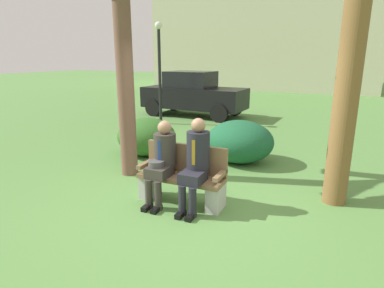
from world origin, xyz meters
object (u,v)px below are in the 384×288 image
(street_lamp, at_px, (159,62))
(seated_man_right, at_px, (196,160))
(seated_man_left, at_px, (162,158))
(parked_car_near, at_px, (193,94))
(shrub_near_bench, at_px, (147,136))
(shrub_mid_lawn, at_px, (240,141))
(building_backdrop, at_px, (269,7))
(park_bench, at_px, (183,178))

(street_lamp, bearing_deg, seated_man_right, -55.75)
(seated_man_left, relative_size, parked_car_near, 0.32)
(shrub_near_bench, bearing_deg, street_lamp, 114.54)
(parked_car_near, bearing_deg, shrub_near_bench, -77.75)
(shrub_near_bench, height_order, shrub_mid_lawn, shrub_mid_lawn)
(shrub_mid_lawn, bearing_deg, shrub_near_bench, -170.32)
(seated_man_left, distance_m, building_backdrop, 21.84)
(shrub_near_bench, xyz_separation_m, shrub_mid_lawn, (2.11, 0.36, 0.02))
(park_bench, bearing_deg, street_lamp, 122.77)
(seated_man_left, bearing_deg, shrub_near_bench, 127.35)
(shrub_near_bench, bearing_deg, seated_man_left, -52.65)
(park_bench, bearing_deg, building_backdrop, 98.69)
(seated_man_right, xyz_separation_m, shrub_mid_lawn, (-0.04, 2.43, -0.30))
(park_bench, xyz_separation_m, building_backdrop, (-3.20, 20.94, 5.29))
(shrub_near_bench, height_order, building_backdrop, building_backdrop)
(shrub_mid_lawn, distance_m, street_lamp, 4.91)
(seated_man_right, xyz_separation_m, building_backdrop, (-3.47, 21.06, 4.93))
(shrub_near_bench, bearing_deg, seated_man_right, -43.96)
(shrub_near_bench, distance_m, shrub_mid_lawn, 2.14)
(seated_man_right, height_order, street_lamp, street_lamp)
(shrub_near_bench, distance_m, parked_car_near, 5.26)
(seated_man_right, xyz_separation_m, shrub_near_bench, (-2.15, 2.07, -0.33))
(street_lamp, relative_size, building_backdrop, 0.21)
(park_bench, height_order, shrub_mid_lawn, shrub_mid_lawn)
(street_lamp, height_order, building_backdrop, building_backdrop)
(street_lamp, bearing_deg, shrub_near_bench, -65.46)
(street_lamp, bearing_deg, building_backdrop, 89.36)
(parked_car_near, bearing_deg, seated_man_right, -65.64)
(building_backdrop, bearing_deg, shrub_near_bench, -86.01)
(seated_man_right, relative_size, street_lamp, 0.41)
(seated_man_left, bearing_deg, shrub_mid_lawn, 77.99)
(seated_man_left, height_order, shrub_near_bench, seated_man_left)
(park_bench, xyz_separation_m, street_lamp, (-3.37, 5.24, 1.64))
(seated_man_left, xyz_separation_m, shrub_near_bench, (-1.59, 2.08, -0.28))
(park_bench, distance_m, seated_man_right, 0.46)
(seated_man_right, bearing_deg, building_backdrop, 99.36)
(parked_car_near, height_order, street_lamp, street_lamp)
(seated_man_right, distance_m, shrub_near_bench, 3.00)
(park_bench, bearing_deg, seated_man_left, -156.12)
(seated_man_left, xyz_separation_m, parked_car_near, (-2.70, 7.21, 0.13))
(shrub_mid_lawn, height_order, parked_car_near, parked_car_near)
(parked_car_near, xyz_separation_m, street_lamp, (-0.39, -1.84, 1.20))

